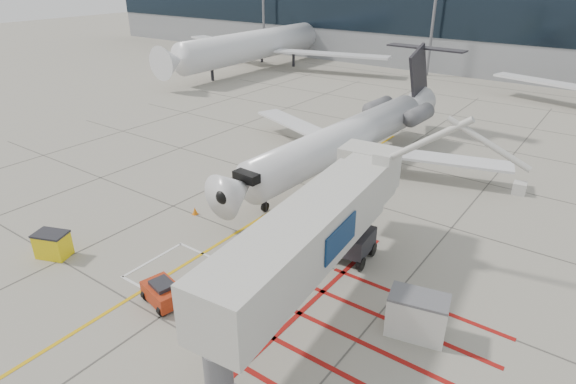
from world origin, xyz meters
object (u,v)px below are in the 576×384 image
Objects in this scene: jet_bridge at (303,249)px; pushback_tug at (163,292)px; spill_bin at (53,244)px; regional_jet at (329,127)px.

jet_bridge is 7.18m from pushback_tug.
jet_bridge is at bearing -6.03° from spill_bin.
spill_bin is at bearing -161.76° from pushback_tug.
jet_bridge is 10.44× the size of spill_bin.
regional_jet is 14.59× the size of pushback_tug.
regional_jet reaches higher than spill_bin.
spill_bin is at bearing -169.74° from jet_bridge.
jet_bridge is at bearing -59.63° from regional_jet.
jet_bridge is at bearing 40.72° from pushback_tug.
pushback_tug is 8.06m from spill_bin.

